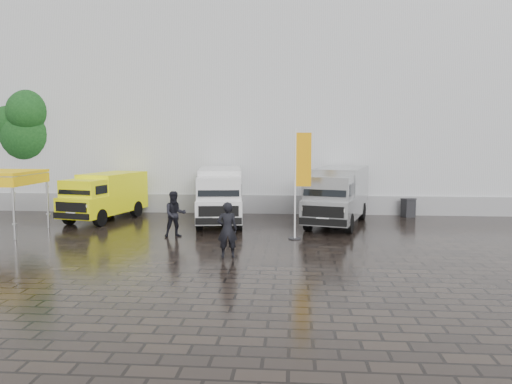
% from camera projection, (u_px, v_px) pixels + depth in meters
% --- Properties ---
extents(ground, '(120.00, 120.00, 0.00)m').
position_uv_depth(ground, '(267.00, 245.00, 18.96)').
color(ground, black).
rests_on(ground, ground).
extents(exhibition_hall, '(44.00, 16.00, 12.00)m').
position_uv_depth(exhibition_hall, '(310.00, 110.00, 34.04)').
color(exhibition_hall, silver).
rests_on(exhibition_hall, ground).
extents(hall_plinth, '(44.00, 0.15, 1.00)m').
position_uv_depth(hall_plinth, '(313.00, 205.00, 26.64)').
color(hall_plinth, gray).
rests_on(hall_plinth, ground).
extents(van_yellow, '(3.04, 5.29, 2.30)m').
position_uv_depth(van_yellow, '(105.00, 197.00, 24.58)').
color(van_yellow, '#FAFF0D').
rests_on(van_yellow, ground).
extents(van_white, '(2.73, 6.14, 2.57)m').
position_uv_depth(van_white, '(220.00, 196.00, 23.68)').
color(van_white, silver).
rests_on(van_white, ground).
extents(van_silver, '(3.60, 6.42, 2.64)m').
position_uv_depth(van_silver, '(337.00, 197.00, 23.25)').
color(van_silver, '#9FA2A3').
rests_on(van_silver, ground).
extents(flagpole, '(0.88, 0.50, 4.43)m').
position_uv_depth(flagpole, '(300.00, 179.00, 19.78)').
color(flagpole, black).
rests_on(flagpole, ground).
extents(tree, '(3.91, 4.00, 7.01)m').
position_uv_depth(tree, '(35.00, 130.00, 29.00)').
color(tree, black).
rests_on(tree, ground).
extents(wheelie_bin, '(0.75, 0.75, 0.97)m').
position_uv_depth(wheelie_bin, '(408.00, 208.00, 25.64)').
color(wheelie_bin, black).
rests_on(wheelie_bin, ground).
extents(person_front, '(0.76, 0.56, 1.90)m').
position_uv_depth(person_front, '(227.00, 230.00, 16.83)').
color(person_front, black).
rests_on(person_front, ground).
extents(person_tent, '(1.12, 1.01, 1.88)m').
position_uv_depth(person_tent, '(175.00, 214.00, 20.38)').
color(person_tent, black).
rests_on(person_tent, ground).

